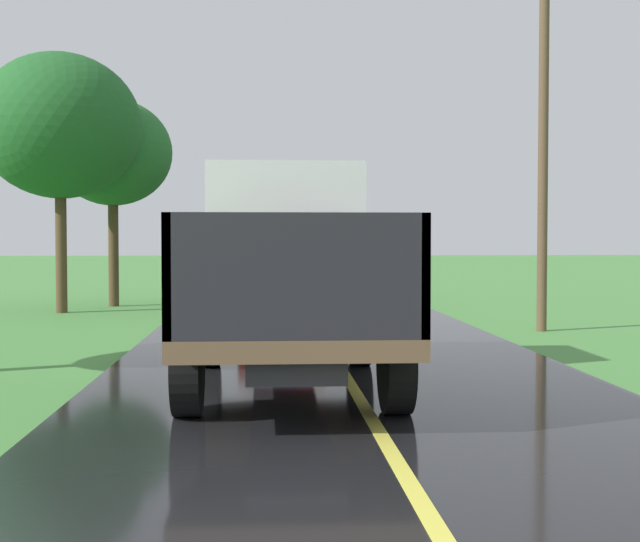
{
  "coord_description": "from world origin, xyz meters",
  "views": [
    {
      "loc": [
        -1.04,
        -0.85,
        1.85
      ],
      "look_at": [
        -0.26,
        11.44,
        1.4
      ],
      "focal_mm": 48.58,
      "sensor_mm": 36.0,
      "label": 1
    }
  ],
  "objects": [
    {
      "name": "banana_truck_near",
      "position": [
        -0.76,
        10.28,
        1.47
      ],
      "size": [
        2.38,
        5.82,
        2.8
      ],
      "color": "#2D2D30",
      "rests_on": "road_surface"
    },
    {
      "name": "roadside_tree_near_left",
      "position": [
        -6.18,
        21.33,
        4.69
      ],
      "size": [
        4.05,
        4.05,
        6.53
      ],
      "color": "#4C3823",
      "rests_on": "ground"
    },
    {
      "name": "roadside_tree_mid_right",
      "position": [
        -5.24,
        23.4,
        4.24
      ],
      "size": [
        3.26,
        3.26,
        5.73
      ],
      "color": "#4C3823",
      "rests_on": "ground"
    },
    {
      "name": "banana_truck_far",
      "position": [
        -0.64,
        25.55,
        1.48
      ],
      "size": [
        2.38,
        5.81,
        2.8
      ],
      "color": "#2D2D30",
      "rests_on": "road_surface"
    },
    {
      "name": "utility_pole_roadside",
      "position": [
        4.53,
        16.24,
        4.17
      ],
      "size": [
        1.77,
        0.2,
        7.81
      ],
      "color": "brown",
      "rests_on": "ground"
    }
  ]
}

